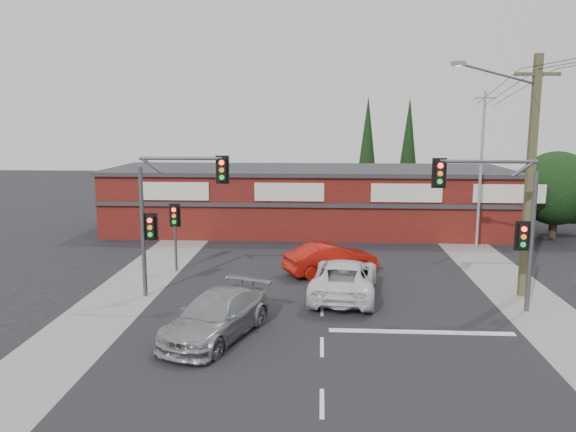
# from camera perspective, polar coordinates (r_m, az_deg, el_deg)

# --- Properties ---
(ground) EXTENTS (120.00, 120.00, 0.00)m
(ground) POSITION_cam_1_polar(r_m,az_deg,el_deg) (21.84, 3.47, -10.08)
(ground) COLOR black
(ground) RESTS_ON ground
(road_strip) EXTENTS (14.00, 70.00, 0.01)m
(road_strip) POSITION_cam_1_polar(r_m,az_deg,el_deg) (26.60, 3.47, -6.41)
(road_strip) COLOR black
(road_strip) RESTS_ON ground
(verge_left) EXTENTS (3.00, 70.00, 0.02)m
(verge_left) POSITION_cam_1_polar(r_m,az_deg,el_deg) (27.90, -14.37, -5.92)
(verge_left) COLOR gray
(verge_left) RESTS_ON ground
(verge_right) EXTENTS (3.00, 70.00, 0.02)m
(verge_right) POSITION_cam_1_polar(r_m,az_deg,el_deg) (27.94, 21.29, -6.27)
(verge_right) COLOR gray
(verge_right) RESTS_ON ground
(stop_line) EXTENTS (6.50, 0.35, 0.01)m
(stop_line) POSITION_cam_1_polar(r_m,az_deg,el_deg) (20.74, 13.38, -11.40)
(stop_line) COLOR silver
(stop_line) RESTS_ON ground
(white_suv) EXTENTS (3.23, 5.94, 1.58)m
(white_suv) POSITION_cam_1_polar(r_m,az_deg,el_deg) (24.05, 5.75, -6.25)
(white_suv) COLOR silver
(white_suv) RESTS_ON ground
(silver_suv) EXTENTS (3.76, 5.65, 1.52)m
(silver_suv) POSITION_cam_1_polar(r_m,az_deg,el_deg) (19.72, -7.28, -10.02)
(silver_suv) COLOR #979A9C
(silver_suv) RESTS_ON ground
(red_sedan) EXTENTS (4.77, 3.44, 1.50)m
(red_sedan) POSITION_cam_1_polar(r_m,az_deg,el_deg) (27.34, 4.38, -4.36)
(red_sedan) COLOR #9F1209
(red_sedan) RESTS_ON ground
(lane_dashes) EXTENTS (0.12, 50.31, 0.01)m
(lane_dashes) POSITION_cam_1_polar(r_m,az_deg,el_deg) (27.90, 3.47, -5.62)
(lane_dashes) COLOR silver
(lane_dashes) RESTS_ON ground
(shop_building) EXTENTS (27.30, 8.40, 4.22)m
(shop_building) POSITION_cam_1_polar(r_m,az_deg,el_deg) (37.91, 2.00, 1.77)
(shop_building) COLOR #501310
(shop_building) RESTS_ON ground
(tree_cluster) EXTENTS (5.90, 5.10, 5.50)m
(tree_cluster) POSITION_cam_1_polar(r_m,az_deg,el_deg) (39.16, 25.57, 2.20)
(tree_cluster) COLOR #2D2116
(tree_cluster) RESTS_ON ground
(conifer_near) EXTENTS (1.80, 1.80, 9.25)m
(conifer_near) POSITION_cam_1_polar(r_m,az_deg,el_deg) (44.73, 8.06, 7.21)
(conifer_near) COLOR #2D2116
(conifer_near) RESTS_ON ground
(conifer_far) EXTENTS (1.80, 1.80, 9.25)m
(conifer_far) POSITION_cam_1_polar(r_m,az_deg,el_deg) (47.12, 12.15, 7.21)
(conifer_far) COLOR #2D2116
(conifer_far) RESTS_ON ground
(traffic_mast_left) EXTENTS (3.77, 0.27, 5.97)m
(traffic_mast_left) POSITION_cam_1_polar(r_m,az_deg,el_deg) (23.68, -12.18, 1.10)
(traffic_mast_left) COLOR #47494C
(traffic_mast_left) RESTS_ON ground
(traffic_mast_right) EXTENTS (3.96, 0.27, 5.97)m
(traffic_mast_right) POSITION_cam_1_polar(r_m,az_deg,el_deg) (22.90, 21.01, 0.42)
(traffic_mast_right) COLOR #47494C
(traffic_mast_right) RESTS_ON ground
(pedestal_signal) EXTENTS (0.55, 0.27, 3.38)m
(pedestal_signal) POSITION_cam_1_polar(r_m,az_deg,el_deg) (27.94, -11.41, -0.74)
(pedestal_signal) COLOR #47494C
(pedestal_signal) RESTS_ON ground
(utility_pole) EXTENTS (4.38, 0.59, 10.00)m
(utility_pole) POSITION_cam_1_polar(r_m,az_deg,el_deg) (25.08, 23.14, 4.38)
(utility_pole) COLOR brown
(utility_pole) RESTS_ON ground
(steel_pole) EXTENTS (1.20, 0.16, 9.00)m
(steel_pole) POSITION_cam_1_polar(r_m,az_deg,el_deg) (33.89, 19.00, 4.66)
(steel_pole) COLOR gray
(steel_pole) RESTS_ON ground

